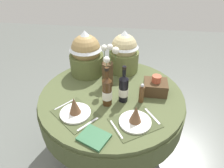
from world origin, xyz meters
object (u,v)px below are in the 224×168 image
(wine_bottle_left, at_px, (124,88))
(book_on_table, at_px, (94,137))
(gift_tub_back_centre, at_px, (124,50))
(woven_basket_side_right, at_px, (155,86))
(wine_bottle_centre, at_px, (107,91))
(flower_vase, at_px, (108,69))
(gift_tub_back_left, at_px, (86,52))
(place_setting_right, at_px, (135,118))
(pepper_mill, at_px, (142,94))
(dining_table, at_px, (112,106))
(place_setting_left, at_px, (75,110))

(wine_bottle_left, xyz_separation_m, book_on_table, (-0.16, -0.44, -0.12))
(gift_tub_back_centre, xyz_separation_m, woven_basket_side_right, (0.31, -0.36, -0.16))
(wine_bottle_centre, bearing_deg, woven_basket_side_right, 28.53)
(flower_vase, relative_size, wine_bottle_left, 1.26)
(flower_vase, xyz_separation_m, gift_tub_back_left, (-0.25, 0.20, 0.06))
(place_setting_right, relative_size, wine_bottle_left, 1.29)
(pepper_mill, distance_m, gift_tub_back_left, 0.71)
(book_on_table, height_order, gift_tub_back_left, gift_tub_back_left)
(dining_table, relative_size, gift_tub_back_left, 2.90)
(place_setting_left, bearing_deg, place_setting_right, -3.89)
(flower_vase, distance_m, wine_bottle_left, 0.27)
(flower_vase, bearing_deg, pepper_mill, -34.25)
(pepper_mill, height_order, gift_tub_back_left, gift_tub_back_left)
(pepper_mill, bearing_deg, wine_bottle_centre, -166.19)
(dining_table, xyz_separation_m, wine_bottle_centre, (-0.02, -0.15, 0.28))
(wine_bottle_left, xyz_separation_m, wine_bottle_centre, (-0.13, -0.07, 0.01))
(wine_bottle_left, bearing_deg, book_on_table, -110.10)
(woven_basket_side_right, bearing_deg, pepper_mill, -129.20)
(wine_bottle_left, bearing_deg, place_setting_right, -66.36)
(dining_table, relative_size, book_on_table, 6.70)
(dining_table, height_order, gift_tub_back_left, gift_tub_back_left)
(place_setting_left, height_order, wine_bottle_centre, wine_bottle_centre)
(place_setting_right, height_order, gift_tub_back_centre, gift_tub_back_centre)
(pepper_mill, distance_m, woven_basket_side_right, 0.19)
(wine_bottle_centre, distance_m, pepper_mill, 0.29)
(place_setting_left, relative_size, wine_bottle_left, 1.30)
(place_setting_right, distance_m, wine_bottle_left, 0.29)
(gift_tub_back_left, bearing_deg, place_setting_left, -85.08)
(dining_table, xyz_separation_m, flower_vase, (-0.05, 0.13, 0.32))
(dining_table, xyz_separation_m, gift_tub_back_left, (-0.30, 0.33, 0.38))
(book_on_table, xyz_separation_m, gift_tub_back_left, (-0.25, 0.85, 0.22))
(wine_bottle_left, bearing_deg, woven_basket_side_right, 28.83)
(dining_table, xyz_separation_m, place_setting_right, (0.22, -0.34, 0.20))
(gift_tub_back_left, bearing_deg, pepper_mill, -36.09)
(wine_bottle_centre, xyz_separation_m, gift_tub_back_left, (-0.28, 0.47, 0.10))
(place_setting_left, xyz_separation_m, book_on_table, (0.19, -0.21, -0.04))
(place_setting_left, distance_m, flower_vase, 0.49)
(gift_tub_back_left, bearing_deg, woven_basket_side_right, -20.86)
(wine_bottle_centre, bearing_deg, place_setting_left, -145.38)
(book_on_table, bearing_deg, wine_bottle_centre, 108.51)
(dining_table, relative_size, flower_vase, 3.12)
(dining_table, relative_size, place_setting_left, 3.04)
(gift_tub_back_left, bearing_deg, dining_table, -47.78)
(place_setting_right, relative_size, woven_basket_side_right, 2.09)
(pepper_mill, bearing_deg, place_setting_right, -98.62)
(dining_table, height_order, wine_bottle_centre, wine_bottle_centre)
(place_setting_left, bearing_deg, wine_bottle_centre, 34.62)
(place_setting_left, relative_size, gift_tub_back_centre, 0.99)
(place_setting_right, distance_m, book_on_table, 0.33)
(flower_vase, distance_m, pepper_mill, 0.39)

